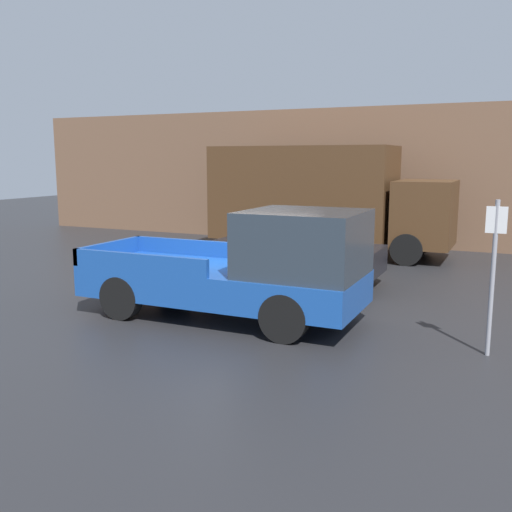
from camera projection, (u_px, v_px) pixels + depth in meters
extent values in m
plane|color=#232326|center=(247.00, 306.00, 11.78)|extent=(60.00, 60.00, 0.00)
cube|color=brown|center=(364.00, 177.00, 19.84)|extent=(28.00, 0.15, 4.77)
cube|color=#194799|center=(221.00, 283.00, 10.84)|extent=(5.35, 2.06, 0.60)
cube|color=#28333D|center=(304.00, 243.00, 10.01)|extent=(2.03, 1.93, 1.14)
cube|color=#194799|center=(193.00, 248.00, 12.13)|extent=(2.94, 0.10, 0.33)
cube|color=#194799|center=(137.00, 263.00, 10.38)|extent=(2.94, 0.10, 0.33)
cube|color=#194799|center=(110.00, 250.00, 11.84)|extent=(0.10, 2.06, 0.33)
cylinder|color=black|center=(319.00, 294.00, 11.01)|extent=(0.83, 0.26, 0.83)
cylinder|color=black|center=(284.00, 318.00, 9.38)|extent=(0.83, 0.26, 0.83)
cylinder|color=black|center=(174.00, 279.00, 12.38)|extent=(0.83, 0.26, 0.83)
cylinder|color=black|center=(121.00, 298.00, 10.75)|extent=(0.83, 0.26, 0.83)
cube|color=black|center=(292.00, 257.00, 13.87)|extent=(4.24, 1.95, 0.63)
cube|color=#28333D|center=(297.00, 230.00, 13.70)|extent=(2.33, 1.72, 0.75)
cylinder|color=black|center=(354.00, 266.00, 14.16)|extent=(0.75, 0.22, 0.75)
cylinder|color=black|center=(333.00, 279.00, 12.59)|extent=(0.75, 0.22, 0.75)
cylinder|color=black|center=(258.00, 258.00, 15.24)|extent=(0.75, 0.22, 0.75)
cylinder|color=black|center=(227.00, 270.00, 13.67)|extent=(0.75, 0.22, 0.75)
cube|color=#472D19|center=(425.00, 214.00, 16.86)|extent=(1.66, 2.28, 1.94)
cube|color=#472D19|center=(303.00, 193.00, 18.36)|extent=(5.73, 2.40, 2.96)
cylinder|color=black|center=(419.00, 240.00, 18.10)|extent=(0.91, 0.30, 0.91)
cylinder|color=black|center=(407.00, 249.00, 16.19)|extent=(0.91, 0.30, 0.91)
cylinder|color=black|center=(282.00, 232.00, 20.04)|extent=(0.91, 0.30, 0.91)
cylinder|color=black|center=(256.00, 240.00, 18.13)|extent=(0.91, 0.30, 0.91)
cylinder|color=gray|center=(492.00, 279.00, 8.62)|extent=(0.07, 0.07, 2.41)
cube|color=silver|center=(497.00, 220.00, 8.45)|extent=(0.30, 0.02, 0.40)
cube|color=gold|center=(335.00, 230.00, 20.24)|extent=(0.45, 0.40, 0.98)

